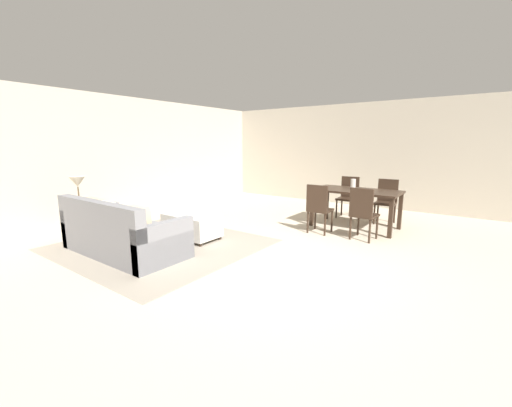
{
  "coord_description": "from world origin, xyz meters",
  "views": [
    {
      "loc": [
        2.31,
        -3.59,
        1.66
      ],
      "look_at": [
        -0.75,
        0.63,
        0.67
      ],
      "focal_mm": 22.36,
      "sensor_mm": 36.0,
      "label": 1
    }
  ],
  "objects_px": {
    "dining_chair_near_left": "(319,206)",
    "vase_centerpiece": "(353,184)",
    "side_table": "(81,213)",
    "table_lamp": "(77,183)",
    "dining_chair_near_right": "(363,211)",
    "ottoman_table": "(192,225)",
    "dining_table": "(356,195)",
    "dining_chair_far_left": "(348,195)",
    "couch": "(121,235)",
    "dining_chair_far_right": "(386,199)"
  },
  "relations": [
    {
      "from": "vase_centerpiece",
      "to": "couch",
      "type": "bearing_deg",
      "value": -122.18
    },
    {
      "from": "ottoman_table",
      "to": "dining_table",
      "type": "distance_m",
      "value": 3.22
    },
    {
      "from": "ottoman_table",
      "to": "dining_chair_far_left",
      "type": "height_order",
      "value": "dining_chair_far_left"
    },
    {
      "from": "dining_chair_far_left",
      "to": "dining_chair_far_right",
      "type": "height_order",
      "value": "same"
    },
    {
      "from": "table_lamp",
      "to": "dining_chair_near_right",
      "type": "distance_m",
      "value": 4.95
    },
    {
      "from": "side_table",
      "to": "dining_chair_near_right",
      "type": "xyz_separation_m",
      "value": [
        4.07,
        2.77,
        0.07
      ]
    },
    {
      "from": "dining_chair_near_left",
      "to": "dining_chair_far_right",
      "type": "distance_m",
      "value": 1.78
    },
    {
      "from": "side_table",
      "to": "table_lamp",
      "type": "height_order",
      "value": "table_lamp"
    },
    {
      "from": "dining_chair_near_left",
      "to": "dining_chair_far_right",
      "type": "height_order",
      "value": "same"
    },
    {
      "from": "dining_chair_near_left",
      "to": "dining_chair_far_left",
      "type": "bearing_deg",
      "value": 91.17
    },
    {
      "from": "dining_chair_far_right",
      "to": "couch",
      "type": "bearing_deg",
      "value": -122.25
    },
    {
      "from": "dining_chair_far_left",
      "to": "vase_centerpiece",
      "type": "xyz_separation_m",
      "value": [
        0.36,
        -0.78,
        0.34
      ]
    },
    {
      "from": "dining_chair_near_right",
      "to": "vase_centerpiece",
      "type": "bearing_deg",
      "value": 120.24
    },
    {
      "from": "side_table",
      "to": "dining_chair_far_left",
      "type": "height_order",
      "value": "dining_chair_far_left"
    },
    {
      "from": "side_table",
      "to": "dining_table",
      "type": "relative_size",
      "value": 0.35
    },
    {
      "from": "couch",
      "to": "side_table",
      "type": "relative_size",
      "value": 3.58
    },
    {
      "from": "table_lamp",
      "to": "dining_chair_near_right",
      "type": "height_order",
      "value": "table_lamp"
    },
    {
      "from": "dining_chair_near_right",
      "to": "dining_chair_near_left",
      "type": "bearing_deg",
      "value": -176.99
    },
    {
      "from": "ottoman_table",
      "to": "dining_chair_near_left",
      "type": "distance_m",
      "value": 2.33
    },
    {
      "from": "table_lamp",
      "to": "dining_chair_near_left",
      "type": "bearing_deg",
      "value": 39.81
    },
    {
      "from": "dining_chair_near_left",
      "to": "side_table",
      "type": "bearing_deg",
      "value": -140.19
    },
    {
      "from": "ottoman_table",
      "to": "dining_chair_near_right",
      "type": "xyz_separation_m",
      "value": [
        2.46,
        1.65,
        0.27
      ]
    },
    {
      "from": "dining_chair_near_left",
      "to": "couch",
      "type": "bearing_deg",
      "value": -125.09
    },
    {
      "from": "couch",
      "to": "table_lamp",
      "type": "bearing_deg",
      "value": 178.04
    },
    {
      "from": "side_table",
      "to": "dining_chair_near_right",
      "type": "height_order",
      "value": "dining_chair_near_right"
    },
    {
      "from": "table_lamp",
      "to": "dining_table",
      "type": "xyz_separation_m",
      "value": [
        3.67,
        3.56,
        -0.32
      ]
    },
    {
      "from": "dining_table",
      "to": "dining_chair_near_left",
      "type": "bearing_deg",
      "value": -115.92
    },
    {
      "from": "dining_chair_far_left",
      "to": "vase_centerpiece",
      "type": "bearing_deg",
      "value": -65.14
    },
    {
      "from": "couch",
      "to": "vase_centerpiece",
      "type": "relative_size",
      "value": 9.93
    },
    {
      "from": "side_table",
      "to": "dining_chair_near_left",
      "type": "bearing_deg",
      "value": 39.81
    },
    {
      "from": "dining_table",
      "to": "vase_centerpiece",
      "type": "bearing_deg",
      "value": 165.85
    },
    {
      "from": "side_table",
      "to": "table_lamp",
      "type": "relative_size",
      "value": 1.09
    },
    {
      "from": "table_lamp",
      "to": "dining_table",
      "type": "relative_size",
      "value": 0.32
    },
    {
      "from": "dining_chair_near_left",
      "to": "vase_centerpiece",
      "type": "height_order",
      "value": "vase_centerpiece"
    },
    {
      "from": "dining_chair_far_right",
      "to": "vase_centerpiece",
      "type": "relative_size",
      "value": 4.46
    },
    {
      "from": "couch",
      "to": "dining_chair_near_right",
      "type": "bearing_deg",
      "value": 45.69
    },
    {
      "from": "couch",
      "to": "dining_chair_far_left",
      "type": "relative_size",
      "value": 2.23
    },
    {
      "from": "side_table",
      "to": "dining_chair_near_right",
      "type": "distance_m",
      "value": 4.92
    },
    {
      "from": "couch",
      "to": "vase_centerpiece",
      "type": "bearing_deg",
      "value": 57.82
    },
    {
      "from": "dining_table",
      "to": "dining_chair_far_left",
      "type": "bearing_deg",
      "value": 118.53
    },
    {
      "from": "dining_chair_near_right",
      "to": "dining_table",
      "type": "bearing_deg",
      "value": 116.74
    },
    {
      "from": "dining_chair_near_left",
      "to": "dining_chair_near_right",
      "type": "relative_size",
      "value": 1.0
    },
    {
      "from": "side_table",
      "to": "vase_centerpiece",
      "type": "height_order",
      "value": "vase_centerpiece"
    },
    {
      "from": "dining_chair_near_right",
      "to": "couch",
      "type": "bearing_deg",
      "value": -134.31
    },
    {
      "from": "dining_table",
      "to": "dining_chair_far_left",
      "type": "relative_size",
      "value": 1.79
    },
    {
      "from": "table_lamp",
      "to": "dining_chair_far_left",
      "type": "xyz_separation_m",
      "value": [
        3.24,
        4.36,
        -0.46
      ]
    },
    {
      "from": "dining_chair_near_right",
      "to": "dining_chair_far_right",
      "type": "bearing_deg",
      "value": 89.96
    },
    {
      "from": "ottoman_table",
      "to": "dining_chair_near_right",
      "type": "distance_m",
      "value": 2.98
    },
    {
      "from": "ottoman_table",
      "to": "side_table",
      "type": "height_order",
      "value": "side_table"
    },
    {
      "from": "dining_chair_near_right",
      "to": "dining_chair_far_right",
      "type": "distance_m",
      "value": 1.54
    }
  ]
}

